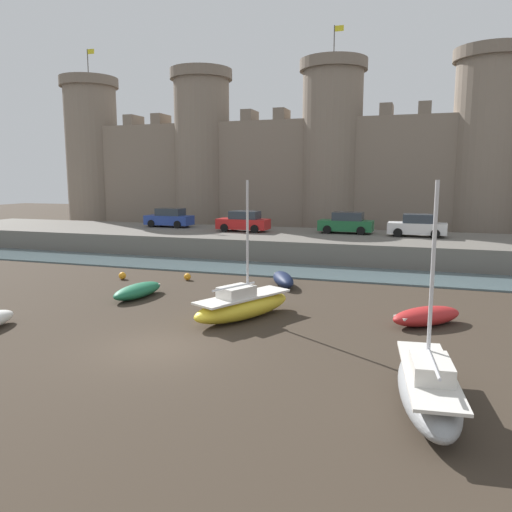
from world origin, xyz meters
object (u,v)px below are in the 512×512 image
(sailboat_near_channel_left, at_px, (428,387))
(rowboat_midflat_left, at_px, (427,316))
(mooring_buoy_near_shore, at_px, (122,276))
(mooring_buoy_near_channel, at_px, (187,277))
(car_quay_east, at_px, (169,218))
(sailboat_foreground_centre, at_px, (243,305))
(car_quay_west, at_px, (346,223))
(rowboat_near_channel_right, at_px, (283,279))
(rowboat_foreground_left, at_px, (138,290))
(car_quay_centre_west, at_px, (418,226))
(car_quay_centre_east, at_px, (244,222))

(sailboat_near_channel_left, relative_size, rowboat_midflat_left, 1.81)
(rowboat_midflat_left, height_order, mooring_buoy_near_shore, rowboat_midflat_left)
(sailboat_near_channel_left, distance_m, mooring_buoy_near_channel, 17.95)
(rowboat_midflat_left, bearing_deg, car_quay_east, 138.62)
(sailboat_foreground_centre, xyz_separation_m, car_quay_east, (-13.98, 20.02, 1.74))
(car_quay_west, bearing_deg, rowboat_near_channel_right, -96.28)
(rowboat_foreground_left, distance_m, sailboat_near_channel_left, 15.48)
(rowboat_foreground_left, xyz_separation_m, sailboat_foreground_centre, (6.07, -1.85, 0.22))
(sailboat_foreground_centre, relative_size, car_quay_west, 1.37)
(mooring_buoy_near_channel, height_order, car_quay_west, car_quay_west)
(rowboat_foreground_left, xyz_separation_m, mooring_buoy_near_channel, (0.43, 4.53, -0.15))
(car_quay_east, bearing_deg, car_quay_centre_west, -2.42)
(mooring_buoy_near_shore, distance_m, car_quay_centre_west, 21.08)
(sailboat_foreground_centre, xyz_separation_m, mooring_buoy_near_channel, (-5.64, 6.38, -0.38))
(sailboat_near_channel_left, distance_m, sailboat_foreground_centre, 9.47)
(sailboat_near_channel_left, height_order, mooring_buoy_near_channel, sailboat_near_channel_left)
(sailboat_foreground_centre, height_order, car_quay_centre_east, sailboat_foreground_centre)
(sailboat_near_channel_left, bearing_deg, car_quay_west, 102.54)
(mooring_buoy_near_shore, distance_m, car_quay_centre_east, 13.55)
(car_quay_west, bearing_deg, car_quay_centre_east, -171.64)
(rowboat_near_channel_right, distance_m, sailboat_foreground_centre, 6.58)
(sailboat_foreground_centre, xyz_separation_m, mooring_buoy_near_shore, (-9.28, 5.43, -0.37))
(rowboat_foreground_left, distance_m, car_quay_east, 19.90)
(mooring_buoy_near_channel, xyz_separation_m, mooring_buoy_near_shore, (-3.64, -0.95, 0.01))
(sailboat_foreground_centre, height_order, mooring_buoy_near_channel, sailboat_foreground_centre)
(sailboat_near_channel_left, bearing_deg, mooring_buoy_near_channel, 135.39)
(sailboat_foreground_centre, relative_size, mooring_buoy_near_shore, 13.56)
(rowboat_foreground_left, distance_m, sailboat_foreground_centre, 6.35)
(car_quay_centre_east, bearing_deg, sailboat_near_channel_left, -60.98)
(rowboat_near_channel_right, bearing_deg, car_quay_centre_east, 118.61)
(car_quay_centre_east, height_order, car_quay_centre_west, same)
(mooring_buoy_near_shore, bearing_deg, car_quay_west, 53.29)
(rowboat_foreground_left, bearing_deg, car_quay_centre_east, 91.80)
(car_quay_east, bearing_deg, car_quay_west, -1.13)
(rowboat_foreground_left, height_order, rowboat_midflat_left, rowboat_midflat_left)
(sailboat_foreground_centre, bearing_deg, car_quay_centre_east, 109.58)
(rowboat_foreground_left, relative_size, car_quay_west, 0.82)
(rowboat_near_channel_right, relative_size, mooring_buoy_near_shore, 7.51)
(car_quay_west, bearing_deg, rowboat_foreground_left, -112.63)
(rowboat_foreground_left, bearing_deg, sailboat_near_channel_left, -31.44)
(mooring_buoy_near_shore, relative_size, car_quay_centre_west, 0.10)
(rowboat_near_channel_right, xyz_separation_m, car_quay_centre_east, (-6.52, 11.96, 1.93))
(sailboat_near_channel_left, distance_m, car_quay_centre_west, 25.43)
(sailboat_foreground_centre, distance_m, car_quay_east, 24.47)
(rowboat_foreground_left, bearing_deg, car_quay_west, 67.37)
(rowboat_midflat_left, height_order, car_quay_west, car_quay_west)
(mooring_buoy_near_channel, height_order, car_quay_centre_east, car_quay_centre_east)
(rowboat_foreground_left, relative_size, sailboat_near_channel_left, 0.60)
(car_quay_east, bearing_deg, sailboat_foreground_centre, -55.07)
(car_quay_west, bearing_deg, sailboat_foreground_centre, -93.99)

